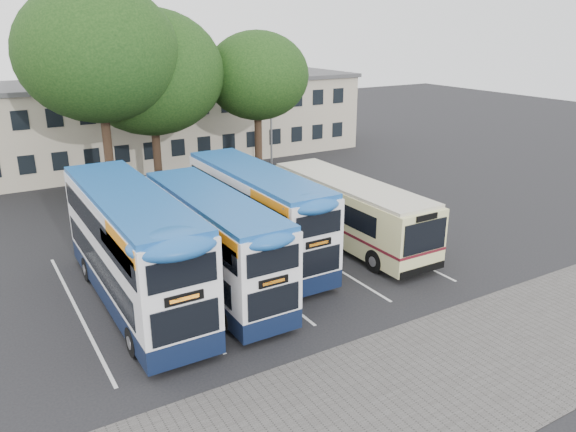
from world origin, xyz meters
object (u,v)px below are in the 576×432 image
(tree_mid, at_px, (151,72))
(tree_right, at_px, (257,76))
(tree_left, at_px, (98,53))
(bus_dd_right, at_px, (256,210))
(bus_dd_left, at_px, (132,244))
(lamp_post, at_px, (271,99))
(bus_dd_mid, at_px, (213,239))
(bus_single, at_px, (348,207))

(tree_mid, height_order, tree_right, tree_mid)
(tree_left, height_order, bus_dd_right, tree_left)
(tree_right, relative_size, bus_dd_left, 0.92)
(lamp_post, height_order, bus_dd_left, lamp_post)
(tree_right, xyz_separation_m, bus_dd_mid, (-9.47, -14.03, -4.73))
(tree_mid, distance_m, bus_dd_left, 16.17)
(lamp_post, xyz_separation_m, bus_single, (-3.88, -14.42, -3.35))
(tree_mid, xyz_separation_m, bus_dd_left, (-5.72, -14.30, -4.92))
(tree_right, bearing_deg, bus_dd_right, -118.43)
(bus_single, bearing_deg, bus_dd_right, 174.27)
(lamp_post, relative_size, tree_left, 0.73)
(tree_right, bearing_deg, bus_dd_mid, -124.04)
(bus_dd_mid, bearing_deg, tree_left, 93.08)
(tree_right, xyz_separation_m, bus_single, (-1.77, -12.49, -5.17))
(lamp_post, distance_m, bus_dd_mid, 19.93)
(tree_mid, height_order, bus_dd_left, tree_mid)
(bus_dd_right, bearing_deg, tree_mid, 91.35)
(bus_dd_mid, height_order, bus_dd_right, bus_dd_right)
(bus_dd_left, bearing_deg, tree_mid, 68.19)
(lamp_post, height_order, bus_dd_mid, lamp_post)
(tree_mid, xyz_separation_m, bus_dd_right, (0.30, -12.73, -5.10))
(tree_right, distance_m, bus_dd_mid, 17.57)
(bus_dd_left, bearing_deg, bus_dd_mid, -8.19)
(tree_mid, height_order, bus_dd_mid, tree_mid)
(tree_left, bearing_deg, bus_dd_right, -71.49)
(tree_left, xyz_separation_m, tree_right, (10.17, 1.07, -1.72))
(lamp_post, relative_size, bus_single, 0.88)
(bus_single, bearing_deg, tree_right, 81.92)
(tree_mid, relative_size, bus_dd_right, 1.13)
(bus_dd_left, height_order, bus_dd_mid, bus_dd_left)
(tree_right, relative_size, bus_dd_right, 0.99)
(tree_left, distance_m, bus_single, 15.77)
(tree_right, height_order, bus_single, tree_right)
(tree_left, distance_m, tree_right, 10.37)
(lamp_post, height_order, bus_dd_right, lamp_post)
(tree_left, bearing_deg, tree_mid, 27.85)
(lamp_post, xyz_separation_m, tree_left, (-12.27, -3.00, 3.54))
(lamp_post, bearing_deg, bus_dd_mid, -125.96)
(tree_left, distance_m, bus_dd_mid, 14.49)
(lamp_post, relative_size, tree_mid, 0.82)
(tree_left, bearing_deg, lamp_post, 13.71)
(tree_left, relative_size, tree_mid, 1.11)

